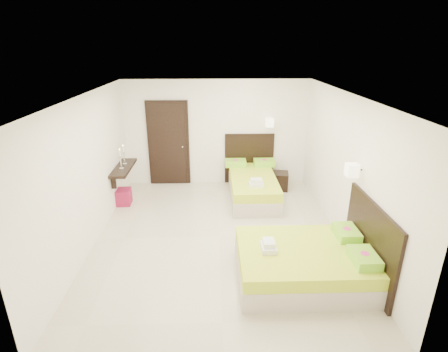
{
  "coord_description": "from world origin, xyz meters",
  "views": [
    {
      "loc": [
        -0.09,
        -5.69,
        3.4
      ],
      "look_at": [
        0.1,
        0.3,
        1.1
      ],
      "focal_mm": 28.0,
      "sensor_mm": 36.0,
      "label": 1
    }
  ],
  "objects_px": {
    "nightstand": "(278,181)",
    "ottoman": "(123,197)",
    "bed_double": "(309,262)",
    "bed_single": "(253,184)"
  },
  "relations": [
    {
      "from": "nightstand",
      "to": "ottoman",
      "type": "xyz_separation_m",
      "value": [
        -3.62,
        -0.76,
        -0.04
      ]
    },
    {
      "from": "bed_double",
      "to": "nightstand",
      "type": "bearing_deg",
      "value": 87.48
    },
    {
      "from": "bed_double",
      "to": "ottoman",
      "type": "relative_size",
      "value": 5.66
    },
    {
      "from": "nightstand",
      "to": "ottoman",
      "type": "height_order",
      "value": "nightstand"
    },
    {
      "from": "bed_double",
      "to": "ottoman",
      "type": "distance_m",
      "value": 4.43
    },
    {
      "from": "bed_double",
      "to": "ottoman",
      "type": "height_order",
      "value": "bed_double"
    },
    {
      "from": "bed_single",
      "to": "bed_double",
      "type": "xyz_separation_m",
      "value": [
        0.52,
        -3.08,
        -0.02
      ]
    },
    {
      "from": "ottoman",
      "to": "nightstand",
      "type": "bearing_deg",
      "value": 11.88
    },
    {
      "from": "bed_double",
      "to": "ottoman",
      "type": "bearing_deg",
      "value": 141.58
    },
    {
      "from": "bed_single",
      "to": "ottoman",
      "type": "relative_size",
      "value": 5.87
    }
  ]
}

